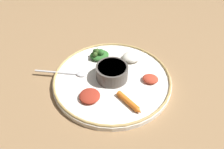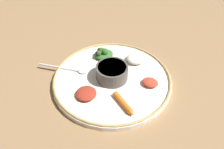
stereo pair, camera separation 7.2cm
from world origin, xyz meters
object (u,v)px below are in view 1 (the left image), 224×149
at_px(greens_pile, 99,54).
at_px(spoon, 69,73).
at_px(carrot_near_spoon, 129,102).
at_px(center_bowl, 112,72).

bearing_deg(greens_pile, spoon, -149.69).
distance_m(greens_pile, carrot_near_spoon, 0.25).
bearing_deg(center_bowl, spoon, 161.70).
height_order(spoon, greens_pile, greens_pile).
bearing_deg(spoon, carrot_near_spoon, -44.93).
bearing_deg(carrot_near_spoon, greens_pile, 102.49).
bearing_deg(spoon, greens_pile, 30.31).
bearing_deg(greens_pile, carrot_near_spoon, -77.51).
xyz_separation_m(spoon, greens_pile, (0.12, 0.07, 0.01)).
bearing_deg(center_bowl, greens_pile, 102.48).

